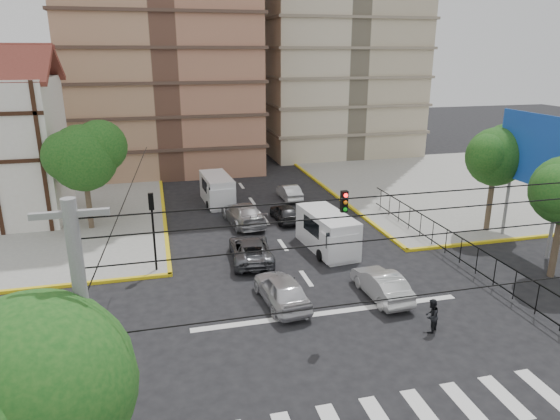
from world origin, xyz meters
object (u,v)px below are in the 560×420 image
object	(u,v)px
traffic_light_nw	(153,219)
van_right_lane	(329,233)
pedestrian_crosswalk	(431,316)
van_left_lane	(218,191)
car_silver_front_left	(282,289)
car_white_front_right	(381,284)

from	to	relation	value
traffic_light_nw	van_right_lane	world-z (taller)	traffic_light_nw
van_right_lane	pedestrian_crosswalk	bearing A→B (deg)	-89.20
van_right_lane	van_left_lane	world-z (taller)	van_right_lane
van_right_lane	car_silver_front_left	bearing A→B (deg)	-133.78
car_white_front_right	pedestrian_crosswalk	xyz separation A→B (m)	(0.69, -3.51, 0.08)
van_left_lane	car_white_front_right	world-z (taller)	van_left_lane
van_left_lane	pedestrian_crosswalk	distance (m)	22.31
van_right_lane	pedestrian_crosswalk	size ratio (longest dim) A/B	3.49
van_left_lane	car_white_front_right	bearing A→B (deg)	-76.15
car_silver_front_left	car_white_front_right	bearing A→B (deg)	168.43
traffic_light_nw	van_right_lane	xyz separation A→B (m)	(10.25, 0.60, -1.97)
car_silver_front_left	pedestrian_crosswalk	world-z (taller)	pedestrian_crosswalk
traffic_light_nw	car_silver_front_left	distance (m)	8.14
van_left_lane	pedestrian_crosswalk	size ratio (longest dim) A/B	3.33
van_right_lane	car_white_front_right	xyz separation A→B (m)	(0.53, -6.32, -0.44)
van_right_lane	car_silver_front_left	size ratio (longest dim) A/B	1.21
car_silver_front_left	pedestrian_crosswalk	bearing A→B (deg)	139.04
car_silver_front_left	pedestrian_crosswalk	size ratio (longest dim) A/B	2.89
traffic_light_nw	van_left_lane	size ratio (longest dim) A/B	0.86
traffic_light_nw	van_left_lane	world-z (taller)	traffic_light_nw
traffic_light_nw	car_silver_front_left	world-z (taller)	traffic_light_nw
traffic_light_nw	car_white_front_right	bearing A→B (deg)	-27.97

